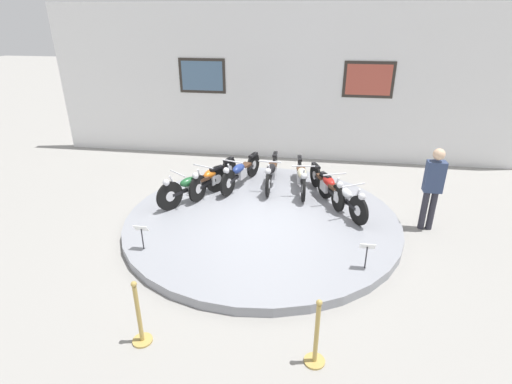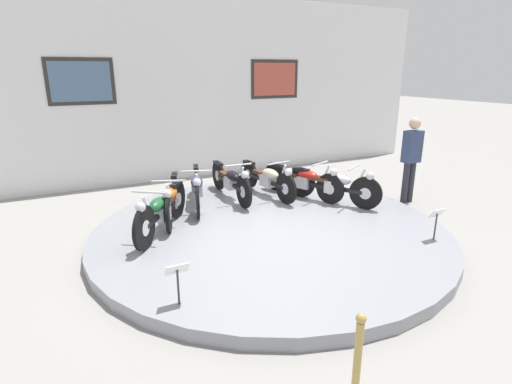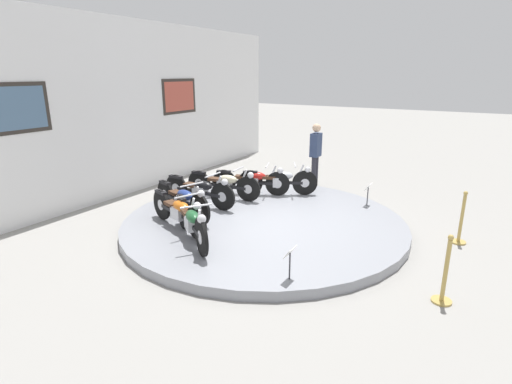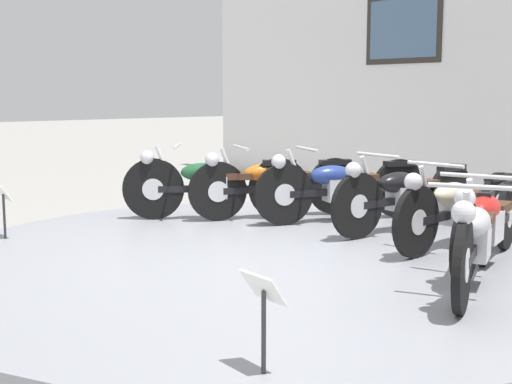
{
  "view_description": "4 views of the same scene",
  "coord_description": "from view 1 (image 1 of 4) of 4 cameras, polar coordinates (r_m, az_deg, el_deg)",
  "views": [
    {
      "loc": [
        1.01,
        -7.49,
        4.23
      ],
      "look_at": [
        -0.14,
        0.01,
        0.74
      ],
      "focal_mm": 28.0,
      "sensor_mm": 36.0,
      "label": 1
    },
    {
      "loc": [
        -2.95,
        -5.45,
        2.68
      ],
      "look_at": [
        -0.24,
        0.05,
        0.79
      ],
      "focal_mm": 28.0,
      "sensor_mm": 36.0,
      "label": 2
    },
    {
      "loc": [
        -6.78,
        -3.89,
        3.11
      ],
      "look_at": [
        -0.09,
        0.14,
        0.76
      ],
      "focal_mm": 28.0,
      "sensor_mm": 36.0,
      "label": 3
    },
    {
      "loc": [
        4.67,
        -3.63,
        1.57
      ],
      "look_at": [
        -0.11,
        -0.05,
        0.71
      ],
      "focal_mm": 50.0,
      "sensor_mm": 36.0,
      "label": 4
    }
  ],
  "objects": [
    {
      "name": "motorcycle_red",
      "position": [
        9.37,
        10.07,
        1.14
      ],
      "size": [
        0.8,
        1.83,
        0.78
      ],
      "color": "black",
      "rests_on": "display_platform"
    },
    {
      "name": "stanchion_post_right_of_entry",
      "position": [
        5.52,
        8.56,
        -20.46
      ],
      "size": [
        0.28,
        0.28,
        1.02
      ],
      "color": "tan",
      "rests_on": "ground_plane"
    },
    {
      "name": "stanchion_post_left_of_entry",
      "position": [
        5.94,
        -16.27,
        -17.42
      ],
      "size": [
        0.28,
        0.28,
        1.02
      ],
      "color": "tan",
      "rests_on": "ground_plane"
    },
    {
      "name": "visitor_standing",
      "position": [
        8.79,
        23.96,
        0.99
      ],
      "size": [
        0.36,
        0.23,
        1.77
      ],
      "color": "#2D2D38",
      "rests_on": "ground_plane"
    },
    {
      "name": "ground_plane",
      "position": [
        8.66,
        0.88,
        -4.54
      ],
      "size": [
        60.0,
        60.0,
        0.0
      ],
      "primitive_type": "plane",
      "color": "gray"
    },
    {
      "name": "motorcycle_black",
      "position": [
        9.93,
        2.22,
        2.97
      ],
      "size": [
        0.54,
        1.98,
        0.79
      ],
      "color": "black",
      "rests_on": "display_platform"
    },
    {
      "name": "display_platform",
      "position": [
        8.62,
        0.88,
        -4.03
      ],
      "size": [
        5.81,
        5.81,
        0.18
      ],
      "primitive_type": "cylinder",
      "color": "gray",
      "rests_on": "ground_plane"
    },
    {
      "name": "motorcycle_green",
      "position": [
        9.22,
        -9.0,
        0.98
      ],
      "size": [
        1.22,
        1.66,
        0.81
      ],
      "color": "black",
      "rests_on": "display_platform"
    },
    {
      "name": "motorcycle_cream",
      "position": [
        9.74,
        6.51,
        2.34
      ],
      "size": [
        0.54,
        1.95,
        0.78
      ],
      "color": "black",
      "rests_on": "display_platform"
    },
    {
      "name": "back_wall",
      "position": [
        12.09,
        3.9,
        15.02
      ],
      "size": [
        14.0,
        0.22,
        4.42
      ],
      "color": "white",
      "rests_on": "ground_plane"
    },
    {
      "name": "motorcycle_blue",
      "position": [
        9.9,
        -2.24,
        2.93
      ],
      "size": [
        0.71,
        1.92,
        0.8
      ],
      "color": "black",
      "rests_on": "display_platform"
    },
    {
      "name": "info_placard_front_left",
      "position": [
        7.58,
        -16.04,
        -5.45
      ],
      "size": [
        0.26,
        0.11,
        0.51
      ],
      "color": "#333338",
      "rests_on": "display_platform"
    },
    {
      "name": "motorcycle_silver",
      "position": [
        8.84,
        12.16,
        -0.45
      ],
      "size": [
        1.03,
        1.73,
        0.79
      ],
      "color": "black",
      "rests_on": "display_platform"
    },
    {
      "name": "motorcycle_orange",
      "position": [
        9.65,
        -6.16,
        2.2
      ],
      "size": [
        0.75,
        1.89,
        0.79
      ],
      "color": "black",
      "rests_on": "display_platform"
    },
    {
      "name": "info_placard_front_centre",
      "position": [
        7.03,
        15.58,
        -7.96
      ],
      "size": [
        0.26,
        0.11,
        0.51
      ],
      "color": "#333338",
      "rests_on": "display_platform"
    }
  ]
}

